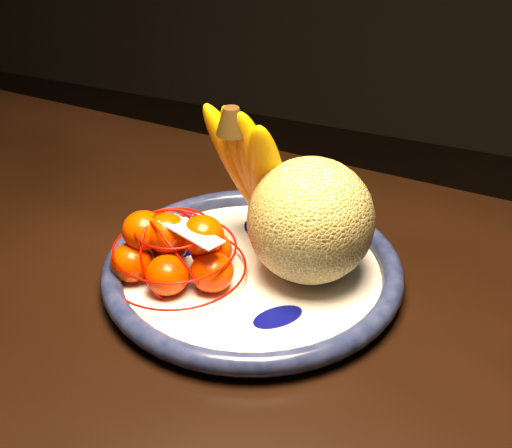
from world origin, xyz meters
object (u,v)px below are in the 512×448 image
at_px(dining_table, 21,358).
at_px(banana_bunch, 256,167).
at_px(mandarin_bag, 175,251).
at_px(fruit_bowl, 253,271).
at_px(cantaloupe, 311,221).

distance_m(dining_table, banana_bunch, 0.35).
bearing_deg(dining_table, mandarin_bag, 35.64).
xyz_separation_m(dining_table, banana_bunch, (0.21, 0.20, 0.20)).
relative_size(dining_table, mandarin_bag, 9.87).
height_order(banana_bunch, mandarin_bag, banana_bunch).
relative_size(fruit_bowl, mandarin_bag, 2.05).
xyz_separation_m(cantaloupe, mandarin_bag, (-0.13, -0.06, -0.04)).
height_order(dining_table, mandarin_bag, mandarin_bag).
bearing_deg(mandarin_bag, banana_bunch, 60.91).
relative_size(cantaloupe, mandarin_bag, 0.84).
relative_size(fruit_bowl, cantaloupe, 2.44).
bearing_deg(dining_table, fruit_bowl, 34.59).
xyz_separation_m(fruit_bowl, mandarin_bag, (-0.07, -0.04, 0.03)).
distance_m(dining_table, mandarin_bag, 0.23).
xyz_separation_m(dining_table, fruit_bowl, (0.23, 0.14, 0.10)).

